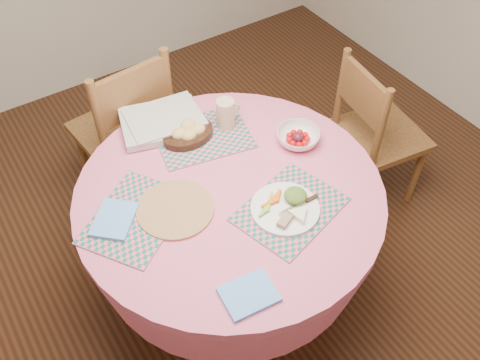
% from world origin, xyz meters
% --- Properties ---
extents(ground, '(4.00, 4.00, 0.00)m').
position_xyz_m(ground, '(0.00, 0.00, 0.00)').
color(ground, '#331C0F').
rests_on(ground, ground).
extents(dining_table, '(1.24, 1.24, 0.75)m').
position_xyz_m(dining_table, '(0.00, 0.00, 0.56)').
color(dining_table, '#D6648F').
rests_on(dining_table, ground).
extents(chair_right, '(0.45, 0.47, 0.90)m').
position_xyz_m(chair_right, '(0.98, 0.14, 0.47)').
color(chair_right, brown).
rests_on(chair_right, ground).
extents(chair_back, '(0.50, 0.48, 0.98)m').
position_xyz_m(chair_back, '(-0.10, 0.82, 0.51)').
color(chair_back, brown).
rests_on(chair_back, ground).
extents(placemat_front, '(0.47, 0.40, 0.01)m').
position_xyz_m(placemat_front, '(0.14, -0.21, 0.75)').
color(placemat_front, '#126962').
rests_on(placemat_front, dining_table).
extents(placemat_left, '(0.50, 0.47, 0.01)m').
position_xyz_m(placemat_left, '(-0.37, 0.08, 0.75)').
color(placemat_left, '#126962').
rests_on(placemat_left, dining_table).
extents(placemat_back, '(0.45, 0.37, 0.01)m').
position_xyz_m(placemat_back, '(0.07, 0.32, 0.75)').
color(placemat_back, '#126962').
rests_on(placemat_back, dining_table).
extents(wicker_trivet, '(0.30, 0.30, 0.01)m').
position_xyz_m(wicker_trivet, '(-0.23, 0.03, 0.76)').
color(wicker_trivet, '#91603F').
rests_on(wicker_trivet, dining_table).
extents(napkin_near, '(0.19, 0.16, 0.01)m').
position_xyz_m(napkin_near, '(-0.20, -0.44, 0.76)').
color(napkin_near, '#5DA1F0').
rests_on(napkin_near, dining_table).
extents(napkin_far, '(0.23, 0.23, 0.01)m').
position_xyz_m(napkin_far, '(-0.45, 0.10, 0.76)').
color(napkin_far, '#5DA1F0').
rests_on(napkin_far, placemat_left).
extents(dinner_plate, '(0.27, 0.27, 0.05)m').
position_xyz_m(dinner_plate, '(0.13, -0.21, 0.77)').
color(dinner_plate, white).
rests_on(dinner_plate, placemat_front).
extents(bread_bowl, '(0.23, 0.23, 0.08)m').
position_xyz_m(bread_bowl, '(0.01, 0.35, 0.78)').
color(bread_bowl, black).
rests_on(bread_bowl, placemat_back).
extents(latte_mug, '(0.12, 0.08, 0.14)m').
position_xyz_m(latte_mug, '(0.19, 0.33, 0.82)').
color(latte_mug, '#CCB78C').
rests_on(latte_mug, placemat_back).
extents(fruit_bowl, '(0.23, 0.23, 0.06)m').
position_xyz_m(fruit_bowl, '(0.39, 0.07, 0.78)').
color(fruit_bowl, white).
rests_on(fruit_bowl, dining_table).
extents(newspaper_stack, '(0.40, 0.36, 0.04)m').
position_xyz_m(newspaper_stack, '(-0.05, 0.49, 0.78)').
color(newspaper_stack, silver).
rests_on(newspaper_stack, dining_table).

